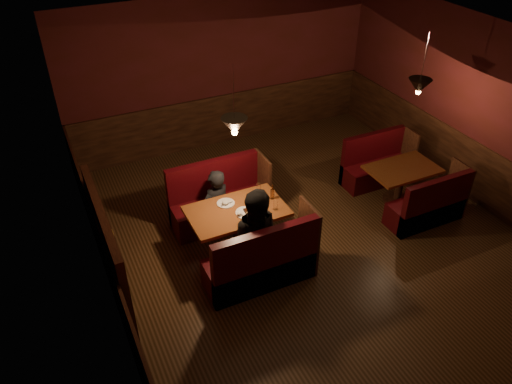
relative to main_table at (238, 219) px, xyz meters
name	(u,v)px	position (x,y,z in m)	size (l,w,h in m)	color
room	(301,187)	(0.84, -0.28, 0.48)	(6.02, 7.02, 2.92)	#311F0D
main_table	(238,219)	(0.00, 0.00, 0.00)	(1.38, 0.84, 0.97)	brown
main_bench_far	(219,203)	(0.02, 0.78, -0.24)	(1.52, 0.54, 1.03)	#380508
main_bench_near	(263,265)	(0.02, -0.78, -0.24)	(1.52, 0.54, 1.03)	#380508
second_table	(401,177)	(2.92, -0.01, -0.09)	(1.14, 0.73, 0.64)	brown
second_bench_far	(376,166)	(2.95, 0.67, -0.28)	(1.26, 0.47, 0.90)	#380508
second_bench_near	(429,208)	(2.95, -0.69, -0.28)	(1.26, 0.47, 0.90)	#380508
diner_a	(215,192)	(-0.11, 0.59, 0.14)	(0.52, 0.34, 1.41)	black
diner_b	(261,226)	(0.07, -0.60, 0.29)	(0.84, 0.65, 1.72)	black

